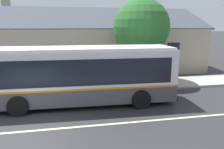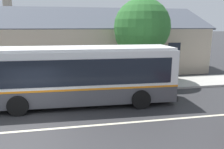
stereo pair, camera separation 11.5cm
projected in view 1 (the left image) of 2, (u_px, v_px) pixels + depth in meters
name	position (u px, v px, depth m)	size (l,w,h in m)	color
ground_plane	(27.00, 131.00, 8.97)	(300.00, 300.00, 0.00)	#2D2D30
sidewalk_far	(43.00, 89.00, 14.70)	(60.00, 3.00, 0.15)	#ADAAA3
lane_divider_stripe	(27.00, 131.00, 8.97)	(60.00, 0.16, 0.01)	beige
community_building	(75.00, 47.00, 22.30)	(24.02, 10.61, 7.07)	tan
transit_bus	(78.00, 74.00, 11.81)	(10.58, 3.01, 3.14)	#47474C
bench_down_street	(5.00, 86.00, 13.56)	(1.78, 0.51, 0.94)	brown
street_tree_primary	(140.00, 28.00, 16.23)	(4.19, 4.19, 6.25)	#4C3828
bus_stop_sign	(172.00, 64.00, 15.04)	(0.36, 0.07, 2.40)	gray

